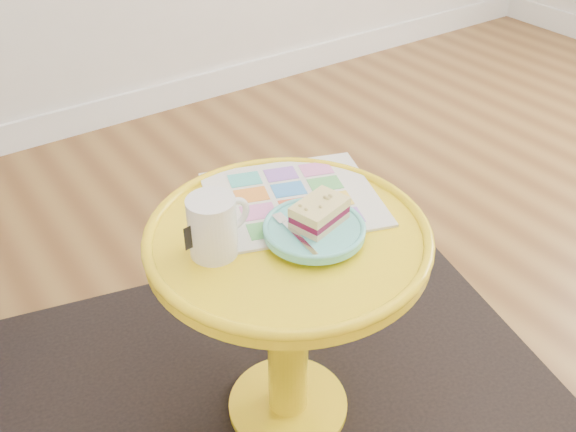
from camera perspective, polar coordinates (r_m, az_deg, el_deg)
room_walls at (r=1.87m, az=-17.92°, el=-6.06°), size 4.00×4.00×4.00m
rug at (r=1.58m, az=0.00°, el=-16.61°), size 1.52×1.37×0.01m
side_table at (r=1.31m, az=0.00°, el=-6.64°), size 0.55×0.55×0.52m
newspaper at (r=1.31m, az=0.43°, el=1.55°), size 0.42×0.38×0.01m
mug at (r=1.14m, az=-6.64°, el=-0.77°), size 0.13×0.09×0.12m
plate at (r=1.19m, az=2.34°, el=-1.27°), size 0.19×0.19×0.02m
cake_slice at (r=1.18m, az=2.82°, el=0.28°), size 0.12×0.09×0.05m
fork at (r=1.17m, az=0.49°, el=-1.47°), size 0.03×0.14×0.00m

